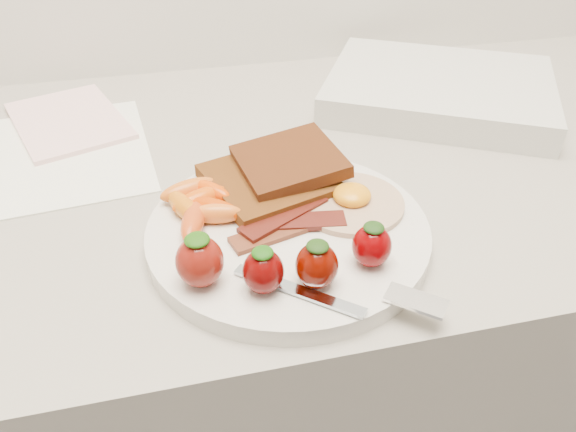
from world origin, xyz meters
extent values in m
cube|color=gray|center=(0.00, 1.70, 0.45)|extent=(2.00, 0.60, 0.90)
cylinder|color=silver|center=(0.00, 1.55, 0.91)|extent=(0.27, 0.27, 0.02)
cube|color=#4D2313|center=(-0.01, 1.62, 0.93)|extent=(0.15, 0.15, 0.01)
cube|color=black|center=(0.02, 1.63, 0.94)|extent=(0.12, 0.11, 0.02)
cylinder|color=beige|center=(0.07, 1.57, 0.92)|extent=(0.13, 0.13, 0.01)
ellipsoid|color=orange|center=(0.07, 1.57, 0.93)|extent=(0.05, 0.05, 0.02)
cube|color=#3E1B0E|center=(-0.01, 1.54, 0.92)|extent=(0.10, 0.05, 0.00)
cube|color=#410D0F|center=(0.00, 1.55, 0.92)|extent=(0.10, 0.04, 0.00)
cube|color=black|center=(0.00, 1.56, 0.92)|extent=(0.10, 0.07, 0.00)
ellipsoid|color=#E95406|center=(-0.08, 1.60, 0.93)|extent=(0.06, 0.04, 0.02)
ellipsoid|color=#CD3B00|center=(-0.07, 1.58, 0.93)|extent=(0.06, 0.05, 0.02)
ellipsoid|color=#CC4513|center=(-0.09, 1.56, 0.93)|extent=(0.04, 0.06, 0.02)
ellipsoid|color=#E84601|center=(-0.07, 1.61, 0.93)|extent=(0.05, 0.05, 0.02)
ellipsoid|color=orange|center=(-0.09, 1.62, 0.93)|extent=(0.06, 0.04, 0.02)
ellipsoid|color=orange|center=(-0.07, 1.57, 0.93)|extent=(0.05, 0.03, 0.02)
ellipsoid|color=orange|center=(-0.10, 1.59, 0.93)|extent=(0.04, 0.06, 0.02)
ellipsoid|color=maroon|center=(-0.09, 1.49, 0.94)|extent=(0.04, 0.04, 0.04)
ellipsoid|color=#1D4E0A|center=(-0.09, 1.49, 0.96)|extent=(0.02, 0.02, 0.01)
ellipsoid|color=#4F0303|center=(-0.04, 1.47, 0.94)|extent=(0.03, 0.03, 0.04)
ellipsoid|color=#174D0B|center=(-0.04, 1.47, 0.96)|extent=(0.02, 0.02, 0.01)
ellipsoid|color=#4B0700|center=(0.00, 1.46, 0.94)|extent=(0.04, 0.04, 0.04)
ellipsoid|color=#18360D|center=(0.00, 1.46, 0.96)|extent=(0.02, 0.02, 0.01)
ellipsoid|color=#630002|center=(0.05, 1.48, 0.94)|extent=(0.03, 0.03, 0.04)
ellipsoid|color=#18380F|center=(0.05, 1.48, 0.96)|extent=(0.02, 0.02, 0.01)
cube|color=silver|center=(-0.02, 1.46, 0.92)|extent=(0.10, 0.08, 0.00)
cube|color=white|center=(0.07, 1.42, 0.92)|extent=(0.05, 0.05, 0.00)
cube|color=white|center=(-0.22, 1.77, 0.90)|extent=(0.20, 0.26, 0.00)
cube|color=#FFC9CA|center=(-0.23, 1.85, 0.91)|extent=(0.18, 0.21, 0.01)
cube|color=silver|center=(0.27, 1.80, 0.92)|extent=(0.38, 0.35, 0.04)
camera|label=1|loc=(-0.10, 1.14, 1.24)|focal=35.00mm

